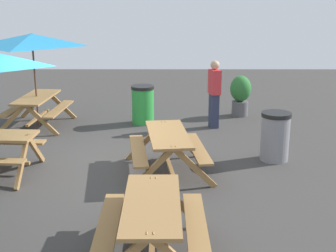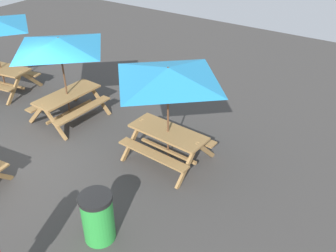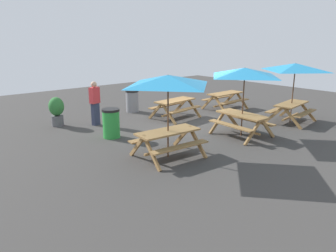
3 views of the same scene
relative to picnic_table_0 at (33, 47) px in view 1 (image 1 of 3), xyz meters
name	(u,v)px [view 1 (image 1 of 3)]	position (x,y,z in m)	size (l,w,h in m)	color
ground_plane	(82,167)	(2.92, 1.62, -1.99)	(24.00, 24.00, 0.00)	#3D3A38
picnic_table_0	(33,47)	(0.00, 0.00, 0.00)	(2.14, 2.14, 2.34)	olive
picnic_table_1	(168,144)	(3.16, 3.27, -1.43)	(1.95, 1.71, 0.81)	olive
picnic_table_3	(152,217)	(6.09, 3.08, -1.43)	(1.81, 1.55, 0.81)	olive
trash_bin_gray	(275,136)	(2.48, 5.40, -1.49)	(0.59, 0.59, 0.98)	gray
trash_bin_green	(143,105)	(-0.26, 2.63, -1.49)	(0.59, 0.59, 0.98)	green
potted_plant_0	(240,94)	(-1.05, 5.23, -1.38)	(0.56, 0.56, 1.10)	#59595B
person_standing	(214,93)	(0.12, 4.41, -1.10)	(0.40, 0.30, 1.67)	#2D334C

